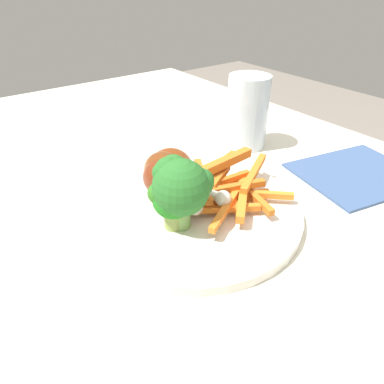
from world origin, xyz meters
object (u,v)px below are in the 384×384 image
object	(u,v)px
broccoli_floret_front	(174,200)
carrot_fries_pile	(230,185)
chicken_drumstick_extra	(171,170)
broccoli_floret_middle	(177,190)
water_glass	(247,112)
dining_table	(187,239)
chicken_drumstick_far	(167,175)
broccoli_floret_back	(181,185)
dinner_plate	(192,210)
chicken_drumstick_near	(170,180)

from	to	relation	value
broccoli_floret_front	carrot_fries_pile	world-z (taller)	broccoli_floret_front
chicken_drumstick_extra	broccoli_floret_middle	bearing A→B (deg)	150.60
broccoli_floret_middle	water_glass	world-z (taller)	water_glass
dining_table	chicken_drumstick_far	size ratio (longest dim) A/B	8.77
dining_table	chicken_drumstick_far	world-z (taller)	chicken_drumstick_far
broccoli_floret_middle	chicken_drumstick_far	distance (m)	0.07
broccoli_floret_back	chicken_drumstick_far	size ratio (longest dim) A/B	0.64
dinner_plate	broccoli_floret_middle	distance (m)	0.06
broccoli_floret_front	carrot_fries_pile	size ratio (longest dim) A/B	0.38
broccoli_floret_front	chicken_drumstick_far	size ratio (longest dim) A/B	0.47
carrot_fries_pile	chicken_drumstick_far	size ratio (longest dim) A/B	1.26
water_glass	broccoli_floret_middle	bearing A→B (deg)	118.44
dining_table	chicken_drumstick_near	xyz separation A→B (m)	(-0.04, 0.06, 0.15)
broccoli_floret_middle	chicken_drumstick_extra	distance (m)	0.08
broccoli_floret_front	broccoli_floret_middle	bearing A→B (deg)	-54.66
dinner_plate	broccoli_floret_back	size ratio (longest dim) A/B	3.24
broccoli_floret_front	chicken_drumstick_far	bearing A→B (deg)	-27.52
dinner_plate	broccoli_floret_front	world-z (taller)	broccoli_floret_front
chicken_drumstick_near	water_glass	distance (m)	0.22
dinner_plate	broccoli_floret_front	bearing A→B (deg)	118.07
broccoli_floret_back	chicken_drumstick_far	world-z (taller)	broccoli_floret_back
dining_table	broccoli_floret_front	distance (m)	0.21
carrot_fries_pile	chicken_drumstick_extra	xyz separation A→B (m)	(0.07, 0.04, 0.00)
broccoli_floret_front	water_glass	world-z (taller)	water_glass
carrot_fries_pile	chicken_drumstick_near	world-z (taller)	chicken_drumstick_near
chicken_drumstick_near	chicken_drumstick_far	distance (m)	0.01
broccoli_floret_back	water_glass	distance (m)	0.26
broccoli_floret_middle	broccoli_floret_back	distance (m)	0.01
broccoli_floret_front	carrot_fries_pile	distance (m)	0.09
chicken_drumstick_far	dinner_plate	bearing A→B (deg)	-172.41
broccoli_floret_front	chicken_drumstick_extra	bearing A→B (deg)	-32.28
chicken_drumstick_far	water_glass	size ratio (longest dim) A/B	1.09
broccoli_floret_back	water_glass	size ratio (longest dim) A/B	0.70
chicken_drumstick_extra	water_glass	distance (m)	0.20
dinner_plate	chicken_drumstick_far	size ratio (longest dim) A/B	2.08
broccoli_floret_middle	dining_table	bearing A→B (deg)	-41.05
dinner_plate	chicken_drumstick_far	xyz separation A→B (m)	(0.05, 0.01, 0.03)
broccoli_floret_front	chicken_drumstick_near	distance (m)	0.06
broccoli_floret_middle	water_glass	bearing A→B (deg)	-61.56
broccoli_floret_middle	chicken_drumstick_extra	world-z (taller)	broccoli_floret_middle
broccoli_floret_middle	carrot_fries_pile	bearing A→B (deg)	-89.05
broccoli_floret_front	broccoli_floret_middle	size ratio (longest dim) A/B	0.85
carrot_fries_pile	chicken_drumstick_far	distance (m)	0.08
chicken_drumstick_near	water_glass	world-z (taller)	water_glass
chicken_drumstick_near	water_glass	xyz separation A→B (m)	(0.08, -0.20, 0.02)
dinner_plate	carrot_fries_pile	xyz separation A→B (m)	(-0.01, -0.05, 0.03)
broccoli_floret_middle	dinner_plate	bearing A→B (deg)	-64.07
chicken_drumstick_near	chicken_drumstick_far	bearing A→B (deg)	-16.74
dining_table	chicken_drumstick_near	bearing A→B (deg)	126.85
broccoli_floret_front	chicken_drumstick_far	xyz separation A→B (m)	(0.07, -0.04, -0.01)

